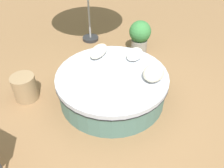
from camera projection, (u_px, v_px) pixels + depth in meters
name	position (u px, v px, depth m)	size (l,w,h in m)	color
ground_plane	(112.00, 97.00, 4.55)	(16.00, 16.00, 0.00)	olive
round_bed	(112.00, 86.00, 4.37)	(2.10, 2.10, 0.57)	#4C726B
throw_pillow_0	(153.00, 73.00, 4.05)	(0.50, 0.37, 0.22)	beige
throw_pillow_1	(135.00, 54.00, 4.61)	(0.50, 0.31, 0.14)	white
throw_pillow_2	(99.00, 51.00, 4.65)	(0.55, 0.28, 0.19)	silver
planter	(140.00, 36.00, 5.60)	(0.53, 0.53, 0.84)	gray
side_table	(25.00, 88.00, 4.38)	(0.45, 0.45, 0.51)	#997A56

